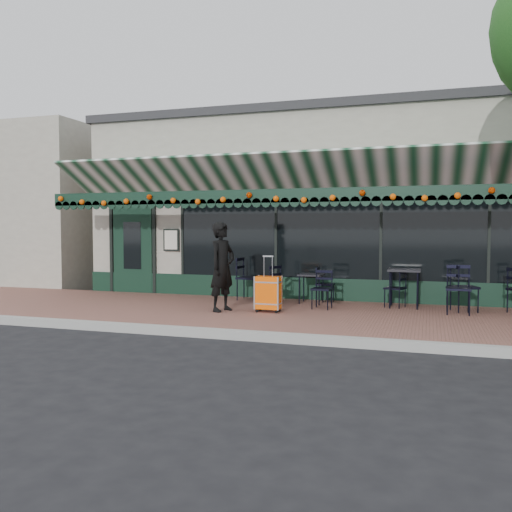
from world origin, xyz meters
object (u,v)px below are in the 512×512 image
(cafe_table_b, at_px, (311,277))
(chair_b_right, at_px, (325,285))
(cafe_table_a, at_px, (404,273))
(chair_a_front, at_px, (458,289))
(chair_b_left, at_px, (269,284))
(suitcase, at_px, (268,293))
(chair_a_left, at_px, (395,289))
(chair_a_right, at_px, (464,288))
(chair_b_front, at_px, (322,289))
(chair_solo, at_px, (249,278))
(woman, at_px, (222,267))

(cafe_table_b, bearing_deg, chair_b_right, 38.50)
(cafe_table_a, height_order, chair_a_front, chair_a_front)
(cafe_table_a, bearing_deg, chair_b_left, -173.00)
(suitcase, xyz_separation_m, chair_a_front, (3.54, 0.86, 0.11))
(chair_a_left, bearing_deg, cafe_table_b, -72.36)
(cafe_table_a, bearing_deg, suitcase, -149.57)
(chair_b_right, bearing_deg, cafe_table_a, -98.03)
(chair_a_right, xyz_separation_m, chair_b_front, (-2.74, -0.50, -0.07))
(chair_a_left, xyz_separation_m, chair_b_right, (-1.51, 0.26, 0.01))
(chair_a_right, bearing_deg, cafe_table_a, 57.76)
(chair_b_right, xyz_separation_m, chair_solo, (-1.75, -0.10, 0.10))
(chair_a_right, xyz_separation_m, chair_a_front, (-0.13, -0.37, 0.01))
(woman, height_order, chair_a_front, woman)
(chair_a_left, height_order, chair_b_front, chair_b_front)
(suitcase, height_order, chair_a_right, suitcase)
(cafe_table_b, distance_m, chair_a_right, 3.13)
(woman, distance_m, cafe_table_b, 2.20)
(suitcase, bearing_deg, cafe_table_a, 31.74)
(suitcase, relative_size, chair_b_right, 1.39)
(chair_a_front, xyz_separation_m, chair_solo, (-4.47, 0.73, 0.02))
(cafe_table_a, distance_m, cafe_table_b, 1.97)
(woman, height_order, cafe_table_a, woman)
(chair_a_front, xyz_separation_m, chair_b_right, (-2.72, 0.82, -0.08))
(chair_a_right, relative_size, chair_b_front, 1.19)
(woman, height_order, suitcase, woman)
(chair_solo, bearing_deg, suitcase, -145.88)
(suitcase, distance_m, chair_a_right, 3.87)
(chair_a_front, relative_size, chair_b_right, 1.20)
(chair_a_front, relative_size, chair_b_left, 1.12)
(chair_a_left, xyz_separation_m, chair_b_front, (-1.41, -0.69, 0.01))
(cafe_table_a, xyz_separation_m, chair_b_left, (-2.83, -0.35, -0.29))
(suitcase, distance_m, chair_a_left, 2.73)
(chair_b_front, bearing_deg, chair_b_right, 100.81)
(chair_a_left, distance_m, chair_a_front, 1.33)
(chair_b_right, bearing_deg, chair_b_front, -174.32)
(chair_b_right, bearing_deg, chair_solo, 92.26)
(chair_a_right, bearing_deg, chair_solo, 64.93)
(woman, distance_m, chair_b_right, 2.57)
(cafe_table_a, distance_m, chair_b_right, 1.74)
(woman, bearing_deg, chair_solo, 19.41)
(suitcase, xyz_separation_m, chair_solo, (-0.94, 1.59, 0.12))
(woman, distance_m, chair_a_left, 3.63)
(chair_a_right, xyz_separation_m, chair_b_right, (-2.85, 0.45, -0.08))
(woman, distance_m, chair_b_left, 1.48)
(chair_a_front, distance_m, chair_b_right, 2.84)
(suitcase, relative_size, chair_a_front, 1.15)
(chair_a_front, bearing_deg, woman, -165.84)
(chair_a_right, height_order, chair_b_right, chair_a_right)
(woman, height_order, chair_a_right, woman)
(cafe_table_a, relative_size, chair_b_front, 1.01)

